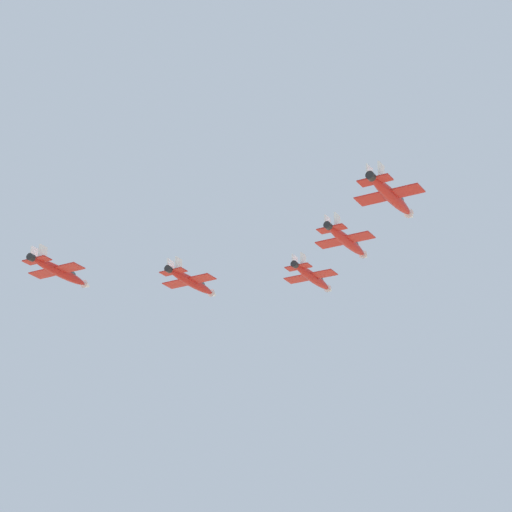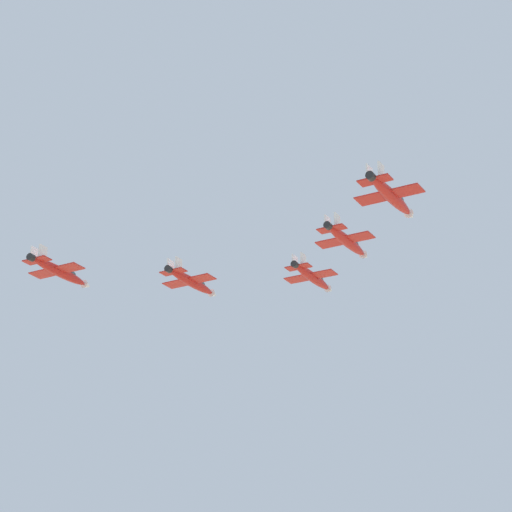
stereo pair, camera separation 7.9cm
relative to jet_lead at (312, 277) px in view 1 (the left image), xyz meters
name	(u,v)px [view 1 (the left image)]	position (x,y,z in m)	size (l,w,h in m)	color
jet_lead	(312,277)	(0.00, 0.00, 0.00)	(11.12, 17.33, 3.71)	red
jet_left_wingman	(191,281)	(-10.81, -23.04, -4.43)	(10.87, 17.06, 3.63)	red
jet_right_wingman	(347,241)	(21.00, -14.38, -2.79)	(10.96, 17.13, 3.66)	red
jet_left_outer	(59,271)	(-21.62, -46.08, -5.80)	(11.15, 17.43, 3.72)	red
jet_right_outer	(391,196)	(41.99, -28.76, -5.87)	(11.23, 17.55, 3.75)	red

